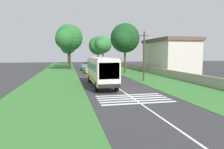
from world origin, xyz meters
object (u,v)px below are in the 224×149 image
at_px(trailing_car_0, 89,70).
at_px(roadside_tree_right_0, 102,45).
at_px(roadside_tree_left_1, 68,39).
at_px(roadside_tree_right_1, 97,46).
at_px(roadside_building, 169,55).
at_px(coach_bus, 101,70).
at_px(utility_pole, 144,55).
at_px(trailing_minibus_0, 93,62).
at_px(roadside_tree_left_0, 68,46).
at_px(roadside_tree_right_2, 124,39).
at_px(roadside_tree_left_2, 69,40).
at_px(trailing_car_1, 85,68).

xyz_separation_m(trailing_car_0, roadside_tree_right_0, (20.24, -6.39, 6.32)).
xyz_separation_m(roadside_tree_left_1, roadside_tree_right_1, (27.91, -11.70, -0.89)).
distance_m(roadside_tree_right_0, roadside_building, 24.72).
xyz_separation_m(coach_bus, utility_pole, (3.54, -7.31, 1.81)).
xyz_separation_m(trailing_minibus_0, utility_pole, (-33.74, -3.85, 2.41)).
bearing_deg(roadside_building, roadside_tree_left_0, 28.31).
bearing_deg(roadside_building, utility_pole, 139.83).
bearing_deg(trailing_car_0, roadside_tree_right_2, -94.65).
bearing_deg(roadside_tree_right_1, trailing_minibus_0, 167.70).
xyz_separation_m(trailing_minibus_0, roadside_tree_left_2, (2.71, 7.15, 6.84)).
xyz_separation_m(roadside_tree_right_2, roadside_building, (-0.59, -10.56, -3.59)).
xyz_separation_m(trailing_car_0, roadside_tree_left_1, (11.18, 4.20, 7.45)).
relative_size(trailing_minibus_0, roadside_tree_right_1, 0.54).
height_order(trailing_car_0, roadside_tree_left_2, roadside_tree_left_2).
xyz_separation_m(trailing_car_1, roadside_building, (-9.19, -18.55, 3.15)).
xyz_separation_m(roadside_tree_left_0, roadside_tree_left_1, (-29.64, -0.19, 1.04)).
height_order(trailing_minibus_0, roadside_tree_left_1, roadside_tree_left_1).
bearing_deg(roadside_tree_left_0, roadside_tree_left_2, -178.78).
bearing_deg(roadside_tree_right_1, coach_bus, 172.24).
bearing_deg(utility_pole, roadside_tree_left_2, 16.80).
distance_m(trailing_car_1, trailing_minibus_0, 11.80).
relative_size(roadside_tree_left_2, roadside_building, 0.83).
bearing_deg(roadside_tree_left_1, trailing_minibus_0, -42.51).
xyz_separation_m(trailing_car_0, roadside_tree_right_2, (-0.63, -7.69, 6.75)).
bearing_deg(roadside_tree_right_0, trailing_car_1, 151.39).
height_order(roadside_tree_right_1, roadside_building, roadside_tree_right_1).
bearing_deg(roadside_tree_right_0, roadside_tree_right_1, -3.36).
bearing_deg(roadside_tree_right_2, roadside_tree_right_0, 3.58).
bearing_deg(roadside_tree_right_2, trailing_minibus_0, 12.86).
height_order(roadside_tree_right_0, roadside_tree_right_1, roadside_tree_right_1).
bearing_deg(utility_pole, roadside_tree_left_1, 23.57).
height_order(roadside_tree_right_1, roadside_tree_right_2, roadside_tree_right_1).
bearing_deg(roadside_tree_right_1, roadside_tree_left_1, 157.26).
xyz_separation_m(roadside_tree_right_0, roadside_tree_right_2, (-20.86, -1.30, 0.43)).
relative_size(trailing_car_0, roadside_tree_right_2, 0.40).
bearing_deg(utility_pole, roadside_tree_right_1, -0.51).
relative_size(trailing_car_0, trailing_car_1, 1.00).
distance_m(roadside_tree_left_0, roadside_tree_right_2, 43.17).
xyz_separation_m(trailing_minibus_0, roadside_tree_right_1, (19.87, -4.33, 5.69)).
bearing_deg(roadside_tree_left_1, roadside_tree_right_0, -49.47).
distance_m(roadside_tree_right_0, utility_pole, 34.90).
xyz_separation_m(trailing_car_1, trailing_minibus_0, (11.25, -3.47, 0.88)).
distance_m(roadside_tree_left_2, roadside_tree_right_1, 20.68).
relative_size(trailing_car_1, trailing_minibus_0, 0.72).
distance_m(trailing_car_1, roadside_tree_right_1, 32.75).
bearing_deg(roadside_tree_right_1, roadside_tree_right_0, 176.64).
height_order(roadside_tree_left_0, roadside_tree_right_0, roadside_tree_left_0).
bearing_deg(trailing_minibus_0, roadside_tree_left_1, 137.49).
bearing_deg(roadside_tree_left_0, roadside_tree_right_1, -98.30).
height_order(roadside_tree_left_1, utility_pole, roadside_tree_left_1).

